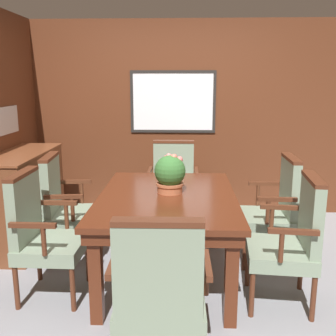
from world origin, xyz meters
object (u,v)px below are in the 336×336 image
Objects in this scene: chair_left_near at (41,231)px; chair_left_far at (65,204)px; chair_right_far at (275,207)px; sideboard_cabinet at (24,199)px; chair_head_near at (160,293)px; chair_head_far at (173,183)px; chair_right_near at (292,238)px; potted_plant at (170,174)px; dining_table at (167,205)px.

chair_left_far is (-0.02, 0.70, 0.00)m from chair_left_near.
sideboard_cabinet is (-2.55, 0.32, -0.05)m from chair_right_far.
chair_left_near is at bearing -42.29° from chair_head_near.
chair_right_far is at bearing -122.82° from chair_head_near.
chair_right_near is at bearing -59.08° from chair_head_far.
sideboard_cabinet is (-1.56, 0.61, -0.43)m from potted_plant.
chair_head_far reaches higher than sideboard_cabinet.
chair_left_near is 3.00× the size of potted_plant.
sideboard_cabinet is at bearing 53.22° from chair_left_far.
dining_table is at bearing -23.97° from sideboard_cabinet.
chair_left_near is at bearing -122.32° from chair_head_far.
sideboard_cabinet is at bearing 158.57° from potted_plant.
chair_head_far is 1.00× the size of chair_right_far.
chair_head_far is at bearing 90.10° from potted_plant.
potted_plant is at bearing -111.30° from chair_left_far.
dining_table is at bearing -69.98° from chair_left_near.
chair_right_far is (0.04, 0.76, 0.00)m from chair_right_near.
chair_left_far is at bearing -105.77° from chair_right_near.
chair_right_far is 2.57m from sideboard_cabinet.
dining_table is 1.22m from chair_head_far.
chair_left_near is 0.70m from chair_left_far.
chair_left_near is 1.00× the size of chair_left_far.
chair_right_far reaches higher than dining_table.
chair_head_near is at bearing -43.81° from chair_right_near.
chair_left_far is at bearing -58.07° from chair_head_near.
sideboard_cabinet is (-1.55, 1.91, -0.05)m from chair_head_near.
chair_head_near is at bearing -50.97° from sideboard_cabinet.
chair_right_far is (1.00, 1.59, 0.00)m from chair_head_near.
dining_table is 1.69m from sideboard_cabinet.
sideboard_cabinet reaches higher than dining_table.
chair_head_far is 1.00× the size of chair_left_far.
dining_table is 1.59× the size of chair_left_near.
potted_plant reaches higher than chair_head_far.
chair_left_near is at bearing 176.04° from chair_left_far.
chair_left_far reaches higher than dining_table.
dining_table is 1.23m from chair_head_near.
sideboard_cabinet is at bearing -108.10° from chair_right_near.
chair_head_far is 1.31m from chair_right_far.
dining_table is at bearing -90.23° from chair_head_near.
dining_table is 1.07m from chair_left_far.
dining_table is 1.05m from chair_right_near.
chair_right_near is 3.00× the size of potted_plant.
chair_head_far is at bearing -31.94° from chair_left_near.
chair_head_near is 1.00× the size of chair_right_near.
dining_table is 4.75× the size of potted_plant.
chair_head_near is 2.46m from sideboard_cabinet.
chair_right_far is at bearing -7.20° from sideboard_cabinet.
chair_left_near reaches higher than sideboard_cabinet.
chair_right_near is at bearing -2.07° from chair_right_far.
chair_left_far is 0.63m from sideboard_cabinet.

